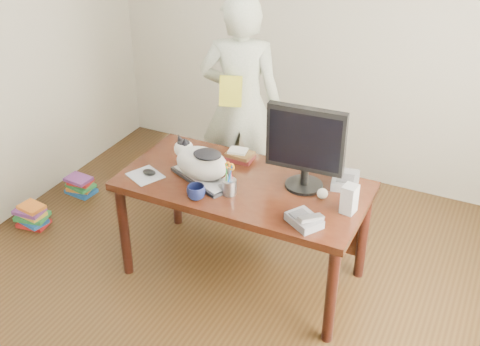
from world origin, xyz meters
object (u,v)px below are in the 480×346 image
object	(u,v)px
person	(241,105)
book_pile_b	(80,185)
mouse	(149,172)
pen_cup	(229,185)
keyboard	(202,178)
coffee_mug	(196,192)
book_stack	(239,155)
calculator	(345,180)
desk	(248,196)
book_pile_a	(32,216)
phone	(305,220)
speaker	(349,199)
baseball	(322,194)
cat	(200,161)
monitor	(306,144)

from	to	relation	value
person	book_pile_b	distance (m)	1.60
mouse	book_pile_b	distance (m)	1.42
pen_cup	person	world-z (taller)	person
keyboard	mouse	size ratio (longest dim) A/B	4.51
pen_cup	book_pile_b	world-z (taller)	pen_cup
coffee_mug	book_stack	xyz separation A→B (m)	(0.02, 0.56, -0.01)
calculator	keyboard	bearing A→B (deg)	-168.77
coffee_mug	keyboard	bearing A→B (deg)	109.59
coffee_mug	person	size ratio (longest dim) A/B	0.07
desk	book_pile_a	size ratio (longest dim) A/B	5.92
phone	calculator	size ratio (longest dim) A/B	1.01
speaker	phone	bearing A→B (deg)	-120.53
speaker	pen_cup	bearing A→B (deg)	-161.66
coffee_mug	baseball	distance (m)	0.78
person	book_pile_a	xyz separation A→B (m)	(-1.32, -1.06, -0.79)
baseball	book_stack	distance (m)	0.71
cat	coffee_mug	size ratio (longest dim) A/B	3.91
pen_cup	phone	size ratio (longest dim) A/B	0.93
keyboard	book_stack	distance (m)	0.36
desk	pen_cup	size ratio (longest dim) A/B	6.96
desk	coffee_mug	world-z (taller)	coffee_mug
mouse	calculator	distance (m)	1.28
book_pile_a	monitor	bearing A→B (deg)	8.30
cat	book_stack	distance (m)	0.38
phone	speaker	world-z (taller)	speaker
person	monitor	bearing A→B (deg)	118.66
calculator	person	world-z (taller)	person
speaker	calculator	distance (m)	0.32
mouse	book_pile_a	distance (m)	1.34
desk	book_pile_b	xyz separation A→B (m)	(-1.72, 0.27, -0.53)
monitor	book_pile_b	bearing A→B (deg)	169.87
desk	baseball	distance (m)	0.55
book_pile_b	mouse	bearing A→B (deg)	-25.53
mouse	book_pile_a	xyz separation A→B (m)	(-1.15, -0.02, -0.68)
calculator	cat	bearing A→B (deg)	-169.33
keyboard	pen_cup	distance (m)	0.25
keyboard	book_pile_a	size ratio (longest dim) A/B	1.85
speaker	monitor	bearing A→B (deg)	166.54
phone	baseball	world-z (taller)	phone
book_pile_b	desk	bearing A→B (deg)	-8.97
speaker	baseball	distance (m)	0.21
desk	book_pile_b	distance (m)	1.82
desk	person	world-z (taller)	person
monitor	person	world-z (taller)	person
coffee_mug	speaker	bearing A→B (deg)	17.01
coffee_mug	speaker	world-z (taller)	speaker
book_stack	person	bearing A→B (deg)	113.35
monitor	pen_cup	size ratio (longest dim) A/B	2.43
monitor	person	size ratio (longest dim) A/B	0.32
desk	pen_cup	bearing A→B (deg)	-95.39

